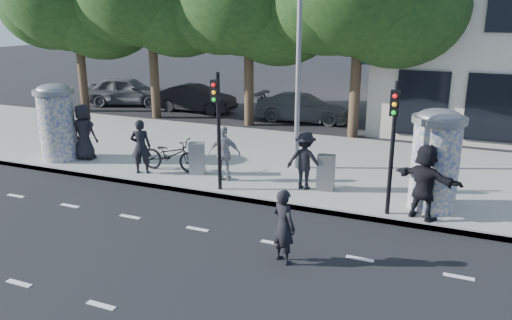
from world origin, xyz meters
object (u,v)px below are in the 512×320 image
at_px(traffic_pole_near, 218,120).
at_px(ped_f, 425,182).
at_px(ped_a, 84,132).
at_px(ped_d, 305,160).
at_px(ped_b, 141,147).
at_px(car_right, 303,107).
at_px(street_lamp, 299,23).
at_px(cabinet_left, 197,158).
at_px(ad_column_left, 57,120).
at_px(car_left, 127,91).
at_px(man_road, 284,226).
at_px(ad_column_right, 436,157).
at_px(car_mid, 196,98).
at_px(bicycle, 170,155).
at_px(cabinet_right, 326,173).
at_px(traffic_pole_far, 393,135).
at_px(ped_e, 224,154).

bearing_deg(traffic_pole_near, ped_f, 0.94).
xyz_separation_m(ped_a, ped_d, (8.01, 0.01, -0.12)).
height_order(ped_b, car_right, ped_b).
bearing_deg(street_lamp, cabinet_left, -147.00).
height_order(ped_f, cabinet_left, ped_f).
distance_m(ad_column_left, ped_b, 3.64).
xyz_separation_m(ped_b, car_left, (-8.41, 10.60, -0.21)).
relative_size(man_road, cabinet_left, 1.60).
xyz_separation_m(ad_column_right, car_left, (-17.21, 10.16, -0.72)).
height_order(traffic_pole_near, car_mid, traffic_pole_near).
relative_size(ped_a, bicycle, 0.95).
bearing_deg(ped_a, street_lamp, -164.56).
bearing_deg(ad_column_left, street_lamp, 14.94).
bearing_deg(man_road, traffic_pole_near, -17.65).
bearing_deg(ped_a, cabinet_right, -177.68).
distance_m(traffic_pole_far, ped_a, 10.66).
height_order(ad_column_left, car_mid, ad_column_left).
relative_size(cabinet_left, cabinet_right, 0.98).
bearing_deg(ped_f, bicycle, 17.33).
bearing_deg(ped_e, ad_column_left, -12.64).
bearing_deg(traffic_pole_far, ped_b, 176.55).
xyz_separation_m(ped_d, cabinet_left, (-3.58, 0.01, -0.35)).
xyz_separation_m(traffic_pole_near, traffic_pole_far, (4.80, 0.00, 0.00)).
bearing_deg(man_road, car_mid, -27.06).
relative_size(street_lamp, ped_f, 4.17).
distance_m(cabinet_right, car_right, 10.27).
height_order(cabinet_right, car_left, car_left).
xyz_separation_m(ped_d, cabinet_right, (0.60, 0.13, -0.33)).
bearing_deg(ad_column_left, traffic_pole_far, -3.55).
xyz_separation_m(ped_f, car_mid, (-12.45, 10.77, -0.40)).
distance_m(traffic_pole_near, man_road, 4.63).
relative_size(bicycle, car_left, 0.43).
bearing_deg(ped_d, car_mid, -45.67).
height_order(traffic_pole_far, ped_b, traffic_pole_far).
bearing_deg(ped_d, ped_b, 7.99).
distance_m(ped_a, ped_f, 11.43).
bearing_deg(ped_f, street_lamp, -8.94).
height_order(traffic_pole_near, ped_e, traffic_pole_near).
distance_m(ped_e, car_mid, 12.00).
xyz_separation_m(cabinet_left, car_right, (0.50, 9.70, 0.02)).
bearing_deg(ped_d, ad_column_left, 3.86).
height_order(ped_f, man_road, ped_f).
bearing_deg(ped_a, cabinet_left, -178.30).
bearing_deg(cabinet_right, car_mid, 127.21).
xyz_separation_m(ped_b, ped_d, (5.26, 0.59, -0.02)).
height_order(ad_column_right, ped_e, ad_column_right).
bearing_deg(traffic_pole_near, car_left, 135.87).
height_order(ad_column_left, ped_e, ad_column_left).
xyz_separation_m(cabinet_left, cabinet_right, (4.18, 0.12, 0.01)).
xyz_separation_m(bicycle, cabinet_left, (0.95, 0.05, -0.03)).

